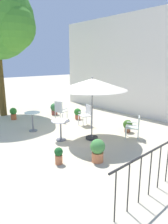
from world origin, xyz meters
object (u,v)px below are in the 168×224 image
(potted_plant_4, at_px, (98,150))
(potted_plant_5, at_px, (13,113))
(patio_chair_1, at_px, (60,110))
(potted_plant_2, at_px, (54,109))
(potted_plant_1, at_px, (78,113))
(patio_umbrella_0, at_px, (92,85))
(patio_chair_0, at_px, (86,114))
(patio_chair_2, at_px, (135,126))
(cafe_table_0, at_px, (33,118))
(potted_plant_3, at_px, (128,125))
(cafe_table_1, at_px, (61,127))
(potted_plant_0, at_px, (59,155))

(potted_plant_4, bearing_deg, potted_plant_5, 178.95)
(patio_chair_1, height_order, potted_plant_5, patio_chair_1)
(potted_plant_2, bearing_deg, potted_plant_1, 12.43)
(patio_umbrella_0, height_order, patio_chair_0, patio_umbrella_0)
(patio_chair_2, height_order, potted_plant_5, patio_chair_2)
(cafe_table_0, xyz_separation_m, potted_plant_3, (2.65, 2.71, -0.25))
(potted_plant_1, distance_m, potted_plant_2, 1.53)
(potted_plant_1, relative_size, potted_plant_3, 1.06)
(cafe_table_0, distance_m, cafe_table_1, 1.58)
(cafe_table_1, xyz_separation_m, potted_plant_0, (1.40, -1.09, -0.25))
(cafe_table_0, relative_size, potted_plant_2, 1.29)
(patio_chair_1, xyz_separation_m, patio_chair_2, (3.66, 0.67, -0.07))
(patio_umbrella_0, relative_size, patio_chair_1, 2.51)
(cafe_table_0, height_order, patio_chair_0, patio_chair_0)
(patio_chair_1, bearing_deg, patio_chair_2, 10.33)
(patio_chair_1, relative_size, potted_plant_1, 1.81)
(patio_chair_2, relative_size, potted_plant_2, 1.38)
(patio_chair_1, bearing_deg, cafe_table_0, -75.09)
(patio_chair_0, height_order, potted_plant_5, patio_chair_0)
(potted_plant_0, xyz_separation_m, potted_plant_4, (0.62, 0.88, 0.11))
(cafe_table_1, xyz_separation_m, potted_plant_5, (-3.73, -0.10, -0.18))
(cafe_table_0, xyz_separation_m, cafe_table_1, (1.56, 0.25, -0.03))
(patio_chair_1, bearing_deg, cafe_table_1, -35.36)
(patio_chair_2, bearing_deg, cafe_table_1, -128.39)
(potted_plant_3, bearing_deg, potted_plant_5, -151.93)
(potted_plant_2, bearing_deg, patio_chair_1, -22.11)
(cafe_table_0, bearing_deg, potted_plant_0, -15.87)
(potted_plant_0, bearing_deg, potted_plant_3, 94.96)
(cafe_table_0, relative_size, patio_chair_0, 0.86)
(patio_umbrella_0, relative_size, potted_plant_5, 4.14)
(potted_plant_0, bearing_deg, patio_umbrella_0, 110.43)
(cafe_table_0, distance_m, potted_plant_4, 3.58)
(patio_chair_2, height_order, potted_plant_3, patio_chair_2)
(patio_chair_2, relative_size, potted_plant_0, 1.74)
(patio_chair_0, bearing_deg, cafe_table_1, -70.14)
(potted_plant_1, relative_size, potted_plant_2, 0.88)
(cafe_table_0, relative_size, patio_chair_1, 0.81)
(potted_plant_4, bearing_deg, potted_plant_3, 109.15)
(patio_chair_0, relative_size, potted_plant_2, 1.50)
(potted_plant_0, relative_size, potted_plant_3, 0.95)
(potted_plant_0, relative_size, potted_plant_5, 0.82)
(patio_chair_2, xyz_separation_m, potted_plant_0, (-0.26, -3.18, -0.22))
(patio_chair_0, distance_m, potted_plant_1, 1.11)
(patio_chair_1, height_order, potted_plant_3, patio_chair_1)
(patio_chair_2, bearing_deg, potted_plant_2, -177.81)
(cafe_table_0, relative_size, potted_plant_4, 1.17)
(patio_chair_0, height_order, potted_plant_4, patio_chair_0)
(patio_chair_0, bearing_deg, cafe_table_0, -112.87)
(patio_chair_1, distance_m, potted_plant_4, 4.34)
(patio_umbrella_0, relative_size, potted_plant_0, 5.06)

